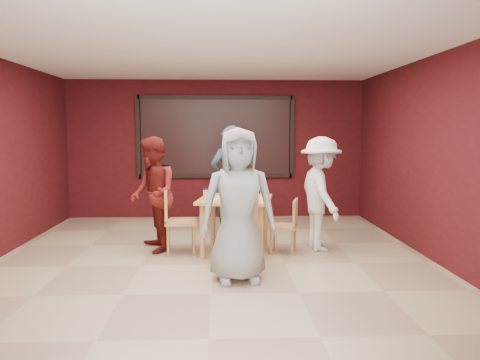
{
  "coord_description": "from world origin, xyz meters",
  "views": [
    {
      "loc": [
        0.12,
        -6.08,
        1.77
      ],
      "look_at": [
        0.38,
        0.64,
        1.07
      ],
      "focal_mm": 35.0,
      "sensor_mm": 36.0,
      "label": 1
    }
  ],
  "objects_px": {
    "diner_back": "(230,181)",
    "diner_front": "(238,205)",
    "diner_left": "(153,194)",
    "chair_back": "(233,213)",
    "chair_right": "(288,223)",
    "dining_table": "(235,205)",
    "chair_left": "(175,218)",
    "chair_front": "(239,226)",
    "diner_right": "(321,194)"
  },
  "relations": [
    {
      "from": "dining_table",
      "to": "diner_back",
      "type": "height_order",
      "value": "diner_back"
    },
    {
      "from": "diner_right",
      "to": "diner_back",
      "type": "bearing_deg",
      "value": 43.9
    },
    {
      "from": "chair_left",
      "to": "dining_table",
      "type": "bearing_deg",
      "value": 2.42
    },
    {
      "from": "chair_right",
      "to": "diner_left",
      "type": "bearing_deg",
      "value": 174.4
    },
    {
      "from": "chair_back",
      "to": "diner_right",
      "type": "xyz_separation_m",
      "value": [
        1.3,
        -0.66,
        0.4
      ]
    },
    {
      "from": "dining_table",
      "to": "chair_left",
      "type": "height_order",
      "value": "dining_table"
    },
    {
      "from": "diner_front",
      "to": "diner_back",
      "type": "xyz_separation_m",
      "value": [
        -0.06,
        2.47,
        0.02
      ]
    },
    {
      "from": "dining_table",
      "to": "diner_right",
      "type": "bearing_deg",
      "value": 4.91
    },
    {
      "from": "diner_front",
      "to": "chair_left",
      "type": "bearing_deg",
      "value": 117.87
    },
    {
      "from": "dining_table",
      "to": "chair_left",
      "type": "xyz_separation_m",
      "value": [
        -0.87,
        -0.04,
        -0.17
      ]
    },
    {
      "from": "dining_table",
      "to": "diner_front",
      "type": "bearing_deg",
      "value": -90.16
    },
    {
      "from": "chair_back",
      "to": "diner_left",
      "type": "height_order",
      "value": "diner_left"
    },
    {
      "from": "chair_front",
      "to": "chair_left",
      "type": "xyz_separation_m",
      "value": [
        -0.9,
        0.75,
        -0.02
      ]
    },
    {
      "from": "dining_table",
      "to": "chair_left",
      "type": "relative_size",
      "value": 1.25
    },
    {
      "from": "chair_front",
      "to": "diner_front",
      "type": "distance_m",
      "value": 0.64
    },
    {
      "from": "diner_right",
      "to": "dining_table",
      "type": "bearing_deg",
      "value": 86.91
    },
    {
      "from": "diner_front",
      "to": "diner_left",
      "type": "distance_m",
      "value": 1.88
    },
    {
      "from": "chair_front",
      "to": "diner_right",
      "type": "distance_m",
      "value": 1.56
    },
    {
      "from": "dining_table",
      "to": "diner_right",
      "type": "xyz_separation_m",
      "value": [
        1.27,
        0.11,
        0.14
      ]
    },
    {
      "from": "chair_front",
      "to": "chair_right",
      "type": "distance_m",
      "value": 1.03
    },
    {
      "from": "chair_front",
      "to": "dining_table",
      "type": "bearing_deg",
      "value": 91.85
    },
    {
      "from": "diner_left",
      "to": "diner_right",
      "type": "height_order",
      "value": "diner_left"
    },
    {
      "from": "diner_right",
      "to": "chair_right",
      "type": "bearing_deg",
      "value": 101.64
    },
    {
      "from": "dining_table",
      "to": "chair_front",
      "type": "xyz_separation_m",
      "value": [
        0.03,
        -0.78,
        -0.15
      ]
    },
    {
      "from": "diner_front",
      "to": "diner_left",
      "type": "bearing_deg",
      "value": 123.72
    },
    {
      "from": "chair_back",
      "to": "chair_left",
      "type": "relative_size",
      "value": 0.84
    },
    {
      "from": "chair_right",
      "to": "diner_right",
      "type": "height_order",
      "value": "diner_right"
    },
    {
      "from": "dining_table",
      "to": "chair_right",
      "type": "height_order",
      "value": "dining_table"
    },
    {
      "from": "chair_back",
      "to": "chair_right",
      "type": "xyz_separation_m",
      "value": [
        0.78,
        -0.84,
        0.0
      ]
    },
    {
      "from": "chair_back",
      "to": "chair_right",
      "type": "bearing_deg",
      "value": -46.97
    },
    {
      "from": "dining_table",
      "to": "chair_back",
      "type": "distance_m",
      "value": 0.81
    },
    {
      "from": "chair_right",
      "to": "chair_left",
      "type": "bearing_deg",
      "value": 178.72
    },
    {
      "from": "dining_table",
      "to": "chair_front",
      "type": "bearing_deg",
      "value": -88.15
    },
    {
      "from": "diner_front",
      "to": "diner_left",
      "type": "xyz_separation_m",
      "value": [
        -1.21,
        1.44,
        -0.06
      ]
    },
    {
      "from": "dining_table",
      "to": "diner_front",
      "type": "height_order",
      "value": "diner_front"
    },
    {
      "from": "chair_left",
      "to": "chair_right",
      "type": "distance_m",
      "value": 1.64
    },
    {
      "from": "dining_table",
      "to": "chair_right",
      "type": "xyz_separation_m",
      "value": [
        0.76,
        -0.07,
        -0.26
      ]
    },
    {
      "from": "diner_front",
      "to": "diner_right",
      "type": "relative_size",
      "value": 1.07
    },
    {
      "from": "chair_back",
      "to": "diner_back",
      "type": "relative_size",
      "value": 0.42
    },
    {
      "from": "chair_left",
      "to": "diner_right",
      "type": "height_order",
      "value": "diner_right"
    },
    {
      "from": "chair_back",
      "to": "chair_left",
      "type": "xyz_separation_m",
      "value": [
        -0.85,
        -0.8,
        0.08
      ]
    },
    {
      "from": "dining_table",
      "to": "diner_right",
      "type": "relative_size",
      "value": 0.69
    },
    {
      "from": "diner_front",
      "to": "diner_right",
      "type": "height_order",
      "value": "diner_front"
    },
    {
      "from": "dining_table",
      "to": "diner_left",
      "type": "xyz_separation_m",
      "value": [
        -1.21,
        0.12,
        0.14
      ]
    },
    {
      "from": "diner_left",
      "to": "diner_right",
      "type": "distance_m",
      "value": 2.48
    },
    {
      "from": "chair_back",
      "to": "diner_right",
      "type": "height_order",
      "value": "diner_right"
    },
    {
      "from": "chair_back",
      "to": "diner_front",
      "type": "relative_size",
      "value": 0.43
    },
    {
      "from": "chair_front",
      "to": "diner_right",
      "type": "relative_size",
      "value": 0.57
    },
    {
      "from": "chair_left",
      "to": "diner_front",
      "type": "relative_size",
      "value": 0.51
    },
    {
      "from": "diner_back",
      "to": "diner_front",
      "type": "bearing_deg",
      "value": 70.91
    }
  ]
}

